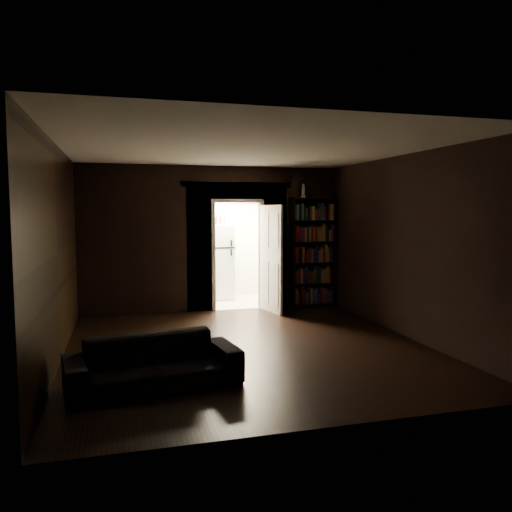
# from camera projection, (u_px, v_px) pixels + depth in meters

# --- Properties ---
(ground) EXTENTS (5.50, 5.50, 0.00)m
(ground) POSITION_uv_depth(u_px,v_px,m) (248.00, 347.00, 7.11)
(ground) COLOR black
(ground) RESTS_ON ground
(room_walls) EXTENTS (5.02, 5.61, 2.84)m
(room_walls) POSITION_uv_depth(u_px,v_px,m) (231.00, 227.00, 7.99)
(room_walls) COLOR black
(room_walls) RESTS_ON ground
(kitchen_alcove) EXTENTS (2.20, 1.80, 2.60)m
(kitchen_alcove) POSITION_uv_depth(u_px,v_px,m) (226.00, 244.00, 10.85)
(kitchen_alcove) COLOR beige
(kitchen_alcove) RESTS_ON ground
(sofa) EXTENTS (1.99, 1.09, 0.72)m
(sofa) POSITION_uv_depth(u_px,v_px,m) (154.00, 354.00, 5.50)
(sofa) COLOR black
(sofa) RESTS_ON ground
(bookshelf) EXTENTS (0.95, 0.50, 2.20)m
(bookshelf) POSITION_uv_depth(u_px,v_px,m) (312.00, 253.00, 10.03)
(bookshelf) COLOR black
(bookshelf) RESTS_ON ground
(refrigerator) EXTENTS (0.86, 0.82, 1.65)m
(refrigerator) POSITION_uv_depth(u_px,v_px,m) (215.00, 262.00, 10.99)
(refrigerator) COLOR white
(refrigerator) RESTS_ON ground
(door) EXTENTS (0.20, 0.84, 2.05)m
(door) POSITION_uv_depth(u_px,v_px,m) (271.00, 259.00, 9.52)
(door) COLOR white
(door) RESTS_ON ground
(figurine) EXTENTS (0.10, 0.10, 0.27)m
(figurine) POSITION_uv_depth(u_px,v_px,m) (303.00, 191.00, 9.79)
(figurine) COLOR silver
(figurine) RESTS_ON bookshelf
(bottles) EXTENTS (0.60, 0.26, 0.25)m
(bottles) POSITION_uv_depth(u_px,v_px,m) (213.00, 218.00, 10.89)
(bottles) COLOR black
(bottles) RESTS_ON refrigerator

